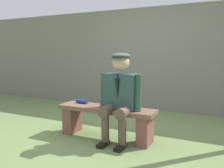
# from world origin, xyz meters

# --- Properties ---
(ground_plane) EXTENTS (30.00, 30.00, 0.00)m
(ground_plane) POSITION_xyz_m (0.00, 0.00, 0.00)
(ground_plane) COLOR olive
(bench) EXTENTS (1.49, 0.38, 0.47)m
(bench) POSITION_xyz_m (0.00, 0.00, 0.31)
(bench) COLOR brown
(bench) RESTS_ON ground
(seated_man) EXTENTS (0.63, 0.56, 1.27)m
(seated_man) POSITION_xyz_m (-0.25, 0.06, 0.71)
(seated_man) COLOR #2C4842
(seated_man) RESTS_ON ground
(rolled_magazine) EXTENTS (0.21, 0.08, 0.06)m
(rolled_magazine) POSITION_xyz_m (0.47, -0.07, 0.50)
(rolled_magazine) COLOR navy
(rolled_magazine) RESTS_ON bench
(stadium_wall) EXTENTS (12.00, 0.24, 2.27)m
(stadium_wall) POSITION_xyz_m (0.00, -2.20, 1.13)
(stadium_wall) COLOR slate
(stadium_wall) RESTS_ON ground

